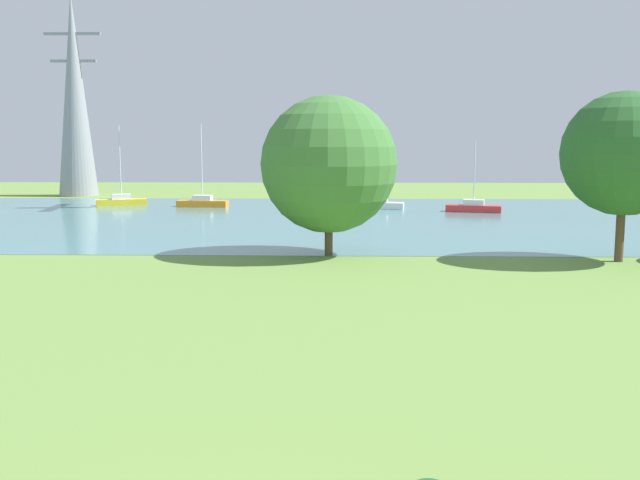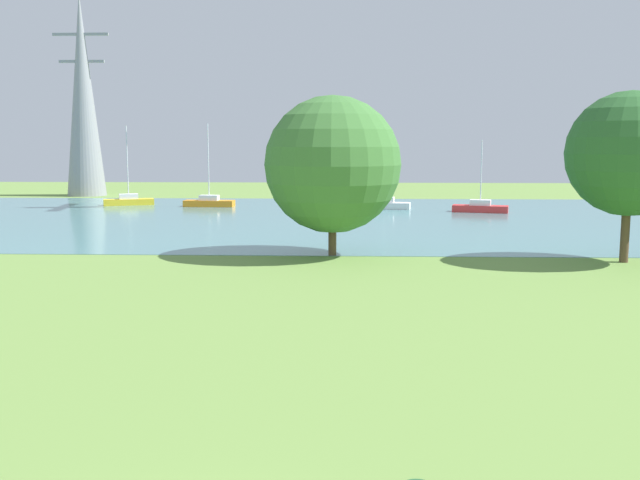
{
  "view_description": "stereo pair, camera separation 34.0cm",
  "coord_description": "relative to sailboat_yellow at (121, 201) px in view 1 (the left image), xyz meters",
  "views": [
    {
      "loc": [
        2.22,
        -8.85,
        6.17
      ],
      "look_at": [
        1.58,
        15.58,
        2.85
      ],
      "focal_mm": 40.52,
      "sensor_mm": 36.0,
      "label": 1
    },
    {
      "loc": [
        2.56,
        -8.84,
        6.17
      ],
      "look_at": [
        1.58,
        15.58,
        2.85
      ],
      "focal_mm": 40.52,
      "sensor_mm": 36.0,
      "label": 2
    }
  ],
  "objects": [
    {
      "name": "sailboat_red",
      "position": [
        33.32,
        -5.99,
        -0.02
      ],
      "size": [
        5.02,
        2.64,
        6.35
      ],
      "color": "red",
      "rests_on": "water_surface"
    },
    {
      "name": "tree_west_far",
      "position": [
        35.93,
        -32.64,
        5.11
      ],
      "size": [
        6.37,
        6.37,
        8.77
      ],
      "color": "brown",
      "rests_on": "ground"
    },
    {
      "name": "electricity_pylon",
      "position": [
        -8.76,
        12.69,
        10.96
      ],
      "size": [
        6.4,
        4.4,
        22.84
      ],
      "color": "gray",
      "rests_on": "ground"
    },
    {
      "name": "tree_west_near",
      "position": [
        20.8,
        -31.03,
        4.5
      ],
      "size": [
        7.41,
        7.41,
        8.68
      ],
      "color": "brown",
      "rests_on": "ground"
    },
    {
      "name": "sailboat_white",
      "position": [
        24.97,
        -3.09,
        -0.01
      ],
      "size": [
        4.98,
        2.27,
        7.2
      ],
      "color": "white",
      "rests_on": "water_surface"
    },
    {
      "name": "ground_plane",
      "position": [
        19.12,
        -39.27,
        -0.47
      ],
      "size": [
        160.0,
        160.0,
        0.0
      ],
      "primitive_type": "plane",
      "color": "olive"
    },
    {
      "name": "water_surface",
      "position": [
        19.12,
        -11.27,
        -0.46
      ],
      "size": [
        140.0,
        40.0,
        0.02
      ],
      "primitive_type": "cube",
      "color": "teal",
      "rests_on": "ground"
    },
    {
      "name": "sailboat_orange",
      "position": [
        8.26,
        -1.37,
        0.0
      ],
      "size": [
        4.87,
        1.75,
        7.92
      ],
      "color": "orange",
      "rests_on": "water_surface"
    },
    {
      "name": "sailboat_yellow",
      "position": [
        0.0,
        0.0,
        0.0
      ],
      "size": [
        5.02,
        3.03,
        7.73
      ],
      "color": "yellow",
      "rests_on": "water_surface"
    }
  ]
}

